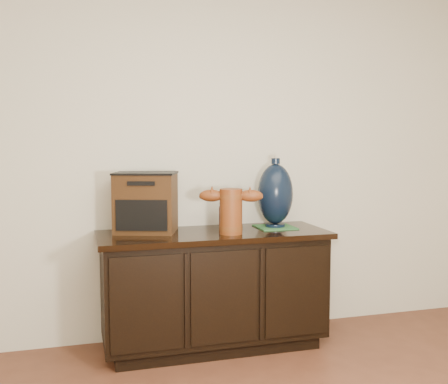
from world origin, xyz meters
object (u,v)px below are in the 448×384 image
object	(u,v)px
lamp_base	(275,194)
terracotta_vessel	(231,209)
spray_can	(223,215)
tv_radio	(146,202)
sideboard	(214,288)

from	to	relation	value
lamp_base	terracotta_vessel	bearing A→B (deg)	-156.40
terracotta_vessel	spray_can	xyz separation A→B (m)	(0.02, 0.26, -0.08)
terracotta_vessel	tv_radio	distance (m)	0.54
lamp_base	sideboard	bearing A→B (deg)	-173.13
spray_can	lamp_base	bearing A→B (deg)	-17.51
tv_radio	sideboard	bearing A→B (deg)	1.85
lamp_base	spray_can	world-z (taller)	lamp_base
lamp_base	spray_can	xyz separation A→B (m)	(-0.33, 0.10, -0.14)
sideboard	tv_radio	distance (m)	0.70
terracotta_vessel	tv_radio	xyz separation A→B (m)	(-0.50, 0.22, 0.03)
sideboard	spray_can	size ratio (longest dim) A/B	8.75
sideboard	tv_radio	world-z (taller)	tv_radio
lamp_base	spray_can	distance (m)	0.38
sideboard	terracotta_vessel	distance (m)	0.54
terracotta_vessel	lamp_base	world-z (taller)	lamp_base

